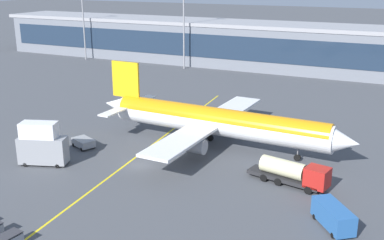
{
  "coord_description": "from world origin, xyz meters",
  "views": [
    {
      "loc": [
        33.58,
        -53.18,
        26.26
      ],
      "look_at": [
        3.56,
        9.78,
        4.5
      ],
      "focal_mm": 44.02,
      "sensor_mm": 36.0,
      "label": 1
    }
  ],
  "objects_px": {
    "lavatory_truck": "(334,216)",
    "catering_lift": "(42,144)",
    "main_airliner": "(216,121)",
    "pushback_tug": "(83,142)",
    "fuel_tanker": "(293,173)"
  },
  "relations": [
    {
      "from": "fuel_tanker",
      "to": "lavatory_truck",
      "type": "relative_size",
      "value": 1.86
    },
    {
      "from": "pushback_tug",
      "to": "catering_lift",
      "type": "relative_size",
      "value": 0.61
    },
    {
      "from": "main_airliner",
      "to": "fuel_tanker",
      "type": "distance_m",
      "value": 17.29
    },
    {
      "from": "lavatory_truck",
      "to": "main_airliner",
      "type": "bearing_deg",
      "value": 139.89
    },
    {
      "from": "pushback_tug",
      "to": "catering_lift",
      "type": "xyz_separation_m",
      "value": [
        -0.78,
        -8.1,
        2.22
      ]
    },
    {
      "from": "main_airliner",
      "to": "lavatory_truck",
      "type": "xyz_separation_m",
      "value": [
        21.08,
        -17.76,
        -2.74
      ]
    },
    {
      "from": "catering_lift",
      "to": "lavatory_truck",
      "type": "height_order",
      "value": "catering_lift"
    },
    {
      "from": "main_airliner",
      "to": "fuel_tanker",
      "type": "bearing_deg",
      "value": -31.97
    },
    {
      "from": "pushback_tug",
      "to": "main_airliner",
      "type": "bearing_deg",
      "value": 26.61
    },
    {
      "from": "main_airliner",
      "to": "pushback_tug",
      "type": "xyz_separation_m",
      "value": [
        -18.78,
        -9.4,
        -3.32
      ]
    },
    {
      "from": "fuel_tanker",
      "to": "lavatory_truck",
      "type": "distance_m",
      "value": 10.9
    },
    {
      "from": "lavatory_truck",
      "to": "pushback_tug",
      "type": "bearing_deg",
      "value": 168.16
    },
    {
      "from": "fuel_tanker",
      "to": "pushback_tug",
      "type": "distance_m",
      "value": 33.31
    },
    {
      "from": "catering_lift",
      "to": "lavatory_truck",
      "type": "xyz_separation_m",
      "value": [
        40.63,
        -0.25,
        -1.64
      ]
    },
    {
      "from": "lavatory_truck",
      "to": "catering_lift",
      "type": "bearing_deg",
      "value": 179.65
    }
  ]
}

